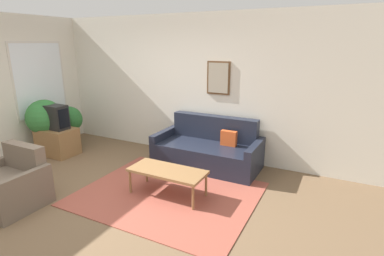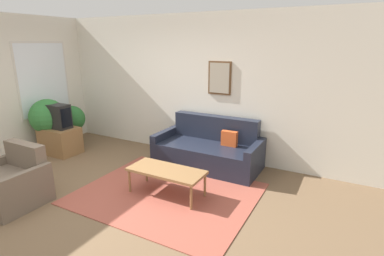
{
  "view_description": "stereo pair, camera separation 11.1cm",
  "coord_description": "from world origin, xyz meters",
  "px_view_note": "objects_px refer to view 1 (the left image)",
  "views": [
    {
      "loc": [
        2.99,
        -2.72,
        2.17
      ],
      "look_at": [
        0.89,
        1.39,
        0.85
      ],
      "focal_mm": 28.0,
      "sensor_mm": 36.0,
      "label": 1
    },
    {
      "loc": [
        3.09,
        -2.66,
        2.17
      ],
      "look_at": [
        0.89,
        1.39,
        0.85
      ],
      "focal_mm": 28.0,
      "sensor_mm": 36.0,
      "label": 2
    }
  ],
  "objects_px": {
    "tv": "(55,117)",
    "armchair": "(10,186)",
    "coffee_table": "(167,172)",
    "couch": "(208,150)",
    "potted_plant_tall": "(45,119)"
  },
  "relations": [
    {
      "from": "tv",
      "to": "armchair",
      "type": "distance_m",
      "value": 2.03
    },
    {
      "from": "coffee_table",
      "to": "tv",
      "type": "xyz_separation_m",
      "value": [
        -2.84,
        0.44,
        0.41
      ]
    },
    {
      "from": "tv",
      "to": "armchair",
      "type": "height_order",
      "value": "tv"
    },
    {
      "from": "couch",
      "to": "tv",
      "type": "height_order",
      "value": "tv"
    },
    {
      "from": "armchair",
      "to": "potted_plant_tall",
      "type": "relative_size",
      "value": 0.82
    },
    {
      "from": "tv",
      "to": "coffee_table",
      "type": "bearing_deg",
      "value": -8.85
    },
    {
      "from": "coffee_table",
      "to": "potted_plant_tall",
      "type": "height_order",
      "value": "potted_plant_tall"
    },
    {
      "from": "coffee_table",
      "to": "armchair",
      "type": "height_order",
      "value": "armchair"
    },
    {
      "from": "couch",
      "to": "potted_plant_tall",
      "type": "bearing_deg",
      "value": -165.23
    },
    {
      "from": "tv",
      "to": "armchair",
      "type": "xyz_separation_m",
      "value": [
        1.06,
        -1.65,
        -0.49
      ]
    },
    {
      "from": "couch",
      "to": "coffee_table",
      "type": "distance_m",
      "value": 1.3
    },
    {
      "from": "couch",
      "to": "tv",
      "type": "bearing_deg",
      "value": -163.7
    },
    {
      "from": "coffee_table",
      "to": "potted_plant_tall",
      "type": "xyz_separation_m",
      "value": [
        -3.14,
        0.45,
        0.34
      ]
    },
    {
      "from": "couch",
      "to": "coffee_table",
      "type": "height_order",
      "value": "couch"
    },
    {
      "from": "tv",
      "to": "potted_plant_tall",
      "type": "height_order",
      "value": "potted_plant_tall"
    }
  ]
}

